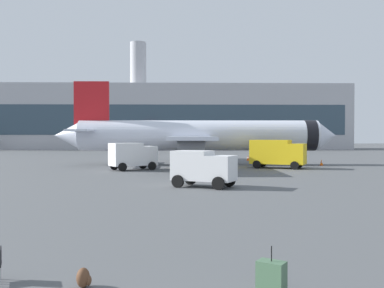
{
  "coord_description": "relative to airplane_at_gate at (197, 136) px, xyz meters",
  "views": [
    {
      "loc": [
        0.0,
        -5.86,
        3.68
      ],
      "look_at": [
        0.89,
        29.97,
        3.0
      ],
      "focal_mm": 41.39,
      "sensor_mm": 36.0,
      "label": 1
    }
  ],
  "objects": [
    {
      "name": "airplane_at_gate",
      "position": [
        0.0,
        0.0,
        0.0
      ],
      "size": [
        35.64,
        32.06,
        10.5
      ],
      "color": "silver",
      "rests_on": "ground"
    },
    {
      "name": "service_truck",
      "position": [
        -7.17,
        -8.61,
        -2.05
      ],
      "size": [
        5.26,
        4.3,
        2.9
      ],
      "color": "white",
      "rests_on": "ground"
    },
    {
      "name": "fuel_truck",
      "position": [
        8.84,
        -6.34,
        -1.88
      ],
      "size": [
        6.45,
        4.74,
        3.2
      ],
      "color": "yellow",
      "rests_on": "ground"
    },
    {
      "name": "cargo_van",
      "position": [
        -0.44,
        -24.39,
        -2.21
      ],
      "size": [
        4.83,
        3.86,
        2.6
      ],
      "color": "white",
      "rests_on": "ground"
    },
    {
      "name": "safety_cone_near",
      "position": [
        -9.81,
        8.01,
        -3.35
      ],
      "size": [
        0.44,
        0.44,
        0.61
      ],
      "color": "#F2590C",
      "rests_on": "ground"
    },
    {
      "name": "safety_cone_mid",
      "position": [
        -2.31,
        -22.15,
        -3.33
      ],
      "size": [
        0.44,
        0.44,
        0.66
      ],
      "color": "#F2590C",
      "rests_on": "ground"
    },
    {
      "name": "safety_cone_far",
      "position": [
        15.34,
        -1.74,
        -3.3
      ],
      "size": [
        0.44,
        0.44,
        0.73
      ],
      "color": "#F2590C",
      "rests_on": "ground"
    },
    {
      "name": "safety_cone_outer",
      "position": [
        7.85,
        8.82,
        -3.29
      ],
      "size": [
        0.44,
        0.44,
        0.75
      ],
      "color": "#F2590C",
      "rests_on": "ground"
    },
    {
      "name": "rolling_suitcase",
      "position": [
        0.13,
        -45.57,
        -3.27
      ],
      "size": [
        0.75,
        0.69,
        1.1
      ],
      "color": "#476B4C",
      "rests_on": "ground"
    },
    {
      "name": "traveller_backpack",
      "position": [
        -4.35,
        -45.11,
        -3.42
      ],
      "size": [
        0.36,
        0.4,
        0.48
      ],
      "color": "brown",
      "rests_on": "ground"
    },
    {
      "name": "terminal_building",
      "position": [
        -6.66,
        66.16,
        5.09
      ],
      "size": [
        99.18,
        16.69,
        29.27
      ],
      "color": "#B2B2B7",
      "rests_on": "ground"
    }
  ]
}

